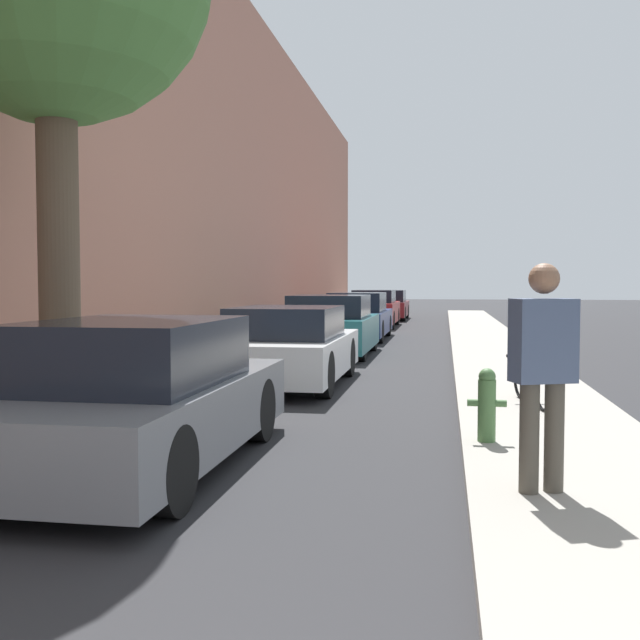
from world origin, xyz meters
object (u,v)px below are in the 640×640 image
(parked_car_teal, at_px, (331,327))
(parked_car_red, at_px, (375,309))
(fire_hydrant, at_px, (487,404))
(bicycle, at_px, (531,379))
(parked_car_white, at_px, (289,347))
(parked_car_navy, at_px, (358,317))
(pedestrian, at_px, (543,364))
(parked_car_maroon, at_px, (389,306))
(parked_car_grey, at_px, (138,398))

(parked_car_teal, xyz_separation_m, parked_car_red, (-0.05, 11.32, 0.01))
(parked_car_red, bearing_deg, fire_hydrant, -81.54)
(parked_car_red, xyz_separation_m, bicycle, (3.78, -18.44, -0.22))
(parked_car_white, distance_m, parked_car_teal, 5.05)
(parked_car_white, relative_size, parked_car_navy, 0.90)
(pedestrian, bearing_deg, parked_car_red, -101.65)
(parked_car_white, relative_size, fire_hydrant, 5.62)
(parked_car_red, distance_m, parked_car_maroon, 5.56)
(parked_car_red, relative_size, bicycle, 2.83)
(pedestrian, bearing_deg, parked_car_white, -82.21)
(parked_car_grey, distance_m, fire_hydrant, 3.36)
(parked_car_white, distance_m, parked_car_red, 16.37)
(parked_car_grey, xyz_separation_m, bicycle, (3.84, 3.48, -0.19))
(parked_car_red, bearing_deg, parked_car_white, -89.53)
(parked_car_maroon, height_order, fire_hydrant, parked_car_maroon)
(parked_car_teal, bearing_deg, parked_car_navy, 89.34)
(parked_car_maroon, relative_size, bicycle, 2.78)
(bicycle, bearing_deg, parked_car_navy, 96.59)
(parked_car_white, bearing_deg, pedestrian, -61.98)
(parked_car_teal, xyz_separation_m, bicycle, (3.73, -7.11, -0.21))
(parked_car_teal, bearing_deg, parked_car_red, 90.24)
(parked_car_maroon, bearing_deg, bicycle, -81.33)
(fire_hydrant, bearing_deg, parked_car_navy, 101.67)
(parked_car_grey, xyz_separation_m, pedestrian, (3.46, -0.58, 0.44))
(parked_car_teal, height_order, parked_car_navy, parked_car_teal)
(parked_car_white, distance_m, pedestrian, 6.95)
(parked_car_red, height_order, bicycle, parked_car_red)
(parked_car_red, bearing_deg, parked_car_navy, -89.06)
(parked_car_teal, xyz_separation_m, parked_car_navy, (0.06, 5.00, -0.01))
(parked_car_teal, relative_size, parked_car_navy, 0.86)
(parked_car_navy, distance_m, parked_car_maroon, 11.88)
(parked_car_navy, xyz_separation_m, parked_car_red, (-0.10, 6.33, 0.02))
(fire_hydrant, bearing_deg, parked_car_red, 98.46)
(parked_car_grey, distance_m, parked_car_teal, 10.60)
(bicycle, bearing_deg, pedestrian, -105.67)
(parked_car_white, xyz_separation_m, parked_car_navy, (-0.03, 10.05, 0.03))
(parked_car_red, xyz_separation_m, fire_hydrant, (3.09, -20.76, -0.19))
(parked_car_grey, relative_size, fire_hydrant, 5.66)
(parked_car_navy, xyz_separation_m, fire_hydrant, (2.98, -14.44, -0.17))
(parked_car_navy, xyz_separation_m, bicycle, (3.67, -12.11, -0.20))
(fire_hydrant, height_order, bicycle, fire_hydrant)
(parked_car_navy, bearing_deg, parked_car_red, 90.94)
(bicycle, bearing_deg, parked_car_white, 140.17)
(parked_car_white, distance_m, parked_car_maroon, 21.93)
(parked_car_grey, relative_size, parked_car_white, 1.01)
(bicycle, bearing_deg, fire_hydrant, -116.79)
(bicycle, bearing_deg, parked_car_maroon, 88.40)
(parked_car_navy, relative_size, bicycle, 2.86)
(fire_hydrant, height_order, pedestrian, pedestrian)
(parked_car_maroon, height_order, bicycle, parked_car_maroon)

